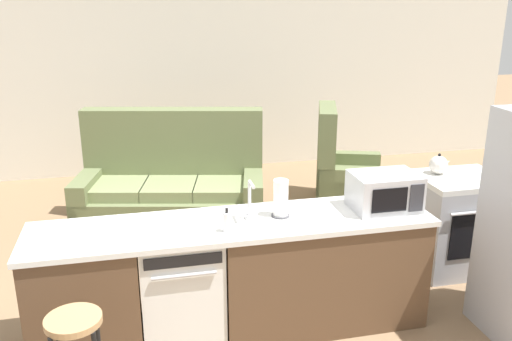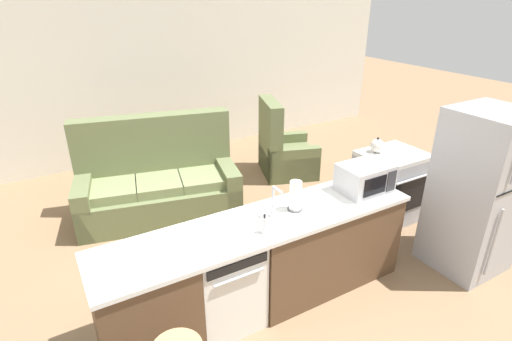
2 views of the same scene
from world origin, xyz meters
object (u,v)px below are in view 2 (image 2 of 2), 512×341
(microwave, at_px, (365,178))
(armchair, at_px, (282,153))
(refrigerator, at_px, (477,192))
(couch, at_px, (158,184))
(dishwasher, at_px, (223,281))
(soap_bottle, at_px, (264,225))
(stove_range, at_px, (389,186))
(kettle, at_px, (377,146))
(paper_towel_roll, at_px, (295,196))

(microwave, relative_size, armchair, 0.42)
(refrigerator, height_order, couch, refrigerator)
(dishwasher, distance_m, armchair, 3.24)
(dishwasher, distance_m, microwave, 1.68)
(dishwasher, xyz_separation_m, soap_bottle, (0.32, -0.16, 0.55))
(refrigerator, bearing_deg, couch, 132.34)
(refrigerator, relative_size, armchair, 1.43)
(stove_range, bearing_deg, couch, 146.72)
(refrigerator, height_order, armchair, refrigerator)
(stove_range, bearing_deg, dishwasher, -168.09)
(dishwasher, height_order, kettle, kettle)
(refrigerator, xyz_separation_m, microwave, (-1.03, 0.55, 0.18))
(dishwasher, height_order, stove_range, stove_range)
(armchair, bearing_deg, kettle, -81.90)
(paper_towel_roll, bearing_deg, stove_range, 15.68)
(dishwasher, distance_m, couch, 2.19)
(dishwasher, xyz_separation_m, kettle, (2.43, 0.68, 0.56))
(paper_towel_roll, relative_size, soap_bottle, 1.60)
(refrigerator, height_order, paper_towel_roll, refrigerator)
(dishwasher, xyz_separation_m, refrigerator, (2.60, -0.55, 0.44))
(dishwasher, relative_size, paper_towel_roll, 2.98)
(soap_bottle, bearing_deg, couch, 95.16)
(stove_range, xyz_separation_m, armchair, (-0.41, 1.83, -0.10))
(soap_bottle, relative_size, kettle, 0.86)
(kettle, distance_m, couch, 2.83)
(couch, bearing_deg, microwave, -56.30)
(refrigerator, relative_size, kettle, 8.35)
(microwave, bearing_deg, refrigerator, -27.95)
(stove_range, xyz_separation_m, couch, (-2.49, 1.63, -0.06))
(paper_towel_roll, xyz_separation_m, kettle, (1.68, 0.65, -0.05))
(dishwasher, bearing_deg, soap_bottle, -25.76)
(kettle, distance_m, armchair, 1.84)
(refrigerator, distance_m, couch, 3.72)
(microwave, xyz_separation_m, couch, (-1.46, 2.18, -0.65))
(microwave, xyz_separation_m, paper_towel_roll, (-0.81, 0.03, -0.00))
(soap_bottle, bearing_deg, paper_towel_roll, 23.16)
(dishwasher, height_order, soap_bottle, soap_bottle)
(kettle, bearing_deg, paper_towel_roll, -158.88)
(dishwasher, relative_size, soap_bottle, 4.77)
(soap_bottle, bearing_deg, dishwasher, 154.24)
(microwave, height_order, kettle, microwave)
(couch, height_order, armchair, couch)
(stove_range, height_order, soap_bottle, soap_bottle)
(stove_range, relative_size, microwave, 1.80)
(refrigerator, distance_m, microwave, 1.18)
(refrigerator, height_order, microwave, refrigerator)
(stove_range, bearing_deg, soap_bottle, -162.84)
(kettle, bearing_deg, refrigerator, -82.32)
(stove_range, height_order, refrigerator, refrigerator)
(stove_range, height_order, paper_towel_roll, paper_towel_roll)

